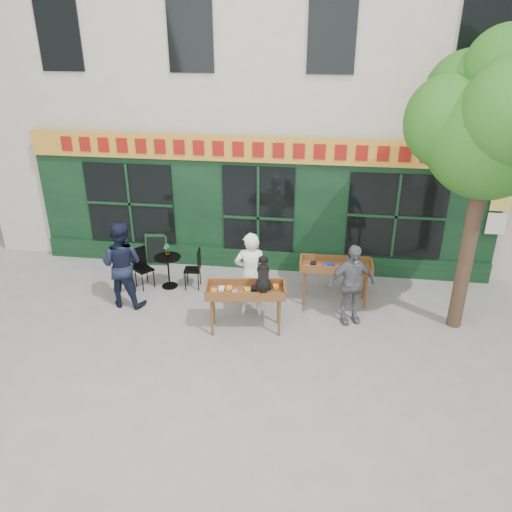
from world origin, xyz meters
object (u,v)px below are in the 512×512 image
object	(u,v)px
bistro_table	(168,266)
man_right	(351,284)
woman	(251,274)
book_cart_right	(336,268)
book_cart_center	(246,293)
dog	(263,274)
man_left	(122,264)

from	to	relation	value
bistro_table	man_right	bearing A→B (deg)	-12.55
woman	man_right	size ratio (longest dim) A/B	1.08
woman	book_cart_right	distance (m)	1.88
book_cart_center	dog	world-z (taller)	dog
woman	bistro_table	size ratio (longest dim) A/B	2.39
book_cart_center	bistro_table	distance (m)	2.58
woman	book_cart_right	world-z (taller)	woman
man_right	bistro_table	bearing A→B (deg)	146.09
book_cart_right	man_right	xyz separation A→B (m)	(0.30, -0.75, 0.02)
dog	book_cart_center	bearing A→B (deg)	163.35
book_cart_center	woman	bearing A→B (deg)	81.48
book_cart_right	man_right	size ratio (longest dim) A/B	0.90
book_cart_center	bistro_table	size ratio (longest dim) A/B	2.07
dog	book_cart_right	xyz separation A→B (m)	(1.38, 1.42, -0.47)
woman	book_cart_right	xyz separation A→B (m)	(1.73, 0.72, -0.09)
woman	bistro_table	bearing A→B (deg)	-31.75
book_cart_center	man_right	xyz separation A→B (m)	(2.03, 0.62, 0.02)
book_cart_right	man_left	bearing A→B (deg)	-171.98
dog	man_left	xyz separation A→B (m)	(-3.11, 0.68, -0.34)
book_cart_right	dog	bearing A→B (deg)	-135.42
woman	bistro_table	world-z (taller)	woman
book_cart_right	man_right	bearing A→B (deg)	-69.57
book_cart_right	man_left	size ratio (longest dim) A/B	0.80
dog	bistro_table	distance (m)	2.97
book_cart_center	dog	xyz separation A→B (m)	(0.35, -0.05, 0.47)
man_left	book_cart_center	bearing A→B (deg)	170.58
book_cart_center	woman	world-z (taller)	woman
book_cart_center	book_cart_right	bearing A→B (deg)	29.98
woman	man_left	distance (m)	2.76
woman	bistro_table	distance (m)	2.27
book_cart_center	man_left	xyz separation A→B (m)	(-2.76, 0.63, 0.13)
woman	book_cart_center	bearing A→B (deg)	81.48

